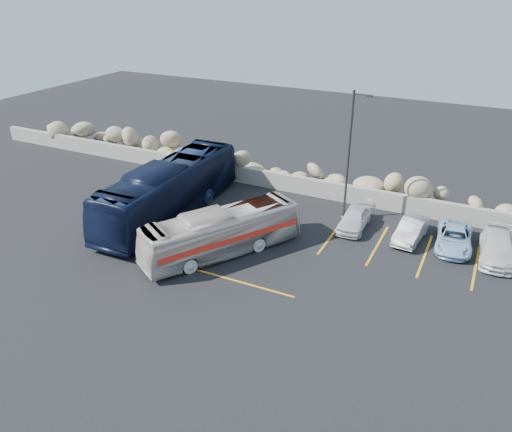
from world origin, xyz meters
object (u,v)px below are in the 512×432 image
at_px(tour_coach, 170,189).
at_px(car_c, 497,248).
at_px(car_d, 454,238).
at_px(vintage_bus, 222,232).
at_px(car_a, 354,218).
at_px(lamppost, 350,153).
at_px(car_b, 411,230).

xyz_separation_m(tour_coach, car_c, (18.88, 3.29, -1.10)).
bearing_deg(tour_coach, car_d, 10.72).
distance_m(vintage_bus, car_a, 8.34).
bearing_deg(lamppost, car_c, -6.96).
bearing_deg(car_d, vintage_bus, -155.37).
xyz_separation_m(vintage_bus, car_b, (8.97, 6.16, -0.67)).
relative_size(vintage_bus, tour_coach, 0.74).
bearing_deg(car_a, car_b, -1.62).
xyz_separation_m(vintage_bus, tour_coach, (-5.36, 2.80, 0.46)).
distance_m(lamppost, car_b, 5.72).
bearing_deg(car_d, car_a, 177.13).
relative_size(lamppost, car_d, 1.96).
xyz_separation_m(vintage_bus, car_c, (13.52, 6.08, -0.64)).
xyz_separation_m(lamppost, tour_coach, (-10.07, -4.36, -2.57)).
distance_m(car_a, car_c, 7.90).
xyz_separation_m(car_c, car_d, (-2.22, 0.21, -0.06)).
height_order(vintage_bus, car_d, vintage_bus).
bearing_deg(vintage_bus, tour_coach, -176.22).
bearing_deg(car_b, lamppost, 172.62).
xyz_separation_m(lamppost, car_c, (8.81, -1.08, -3.66)).
relative_size(lamppost, car_c, 1.84).
height_order(tour_coach, car_b, tour_coach).
distance_m(lamppost, car_c, 9.60).
relative_size(vintage_bus, car_d, 2.24).
distance_m(lamppost, tour_coach, 11.27).
distance_m(tour_coach, car_b, 14.76).
xyz_separation_m(tour_coach, car_b, (14.32, 3.37, -1.13)).
height_order(lamppost, car_b, lamppost).
xyz_separation_m(lamppost, car_a, (0.90, -1.03, -3.67)).
bearing_deg(car_a, car_d, -0.55).
bearing_deg(car_c, car_b, 175.68).
bearing_deg(car_b, vintage_bus, -139.70).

